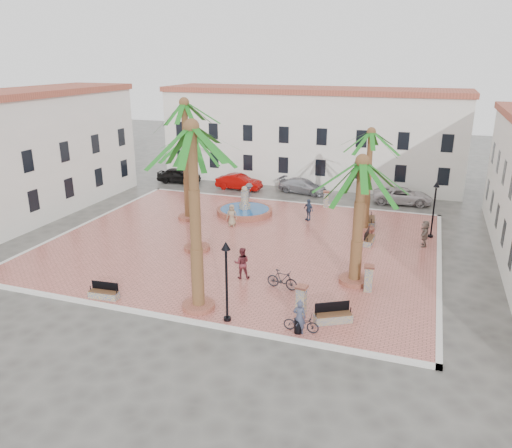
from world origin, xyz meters
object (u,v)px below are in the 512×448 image
at_px(palm_s, 192,148).
at_px(palm_ne, 370,143).
at_px(bench_s, 104,294).
at_px(lamppost_e, 435,200).
at_px(pedestrian_east, 425,233).
at_px(palm_sw, 193,148).
at_px(litter_bin, 298,326).
at_px(car_red, 239,182).
at_px(palm_nw, 185,116).
at_px(car_black, 179,175).
at_px(lamppost_s, 226,268).
at_px(car_silver, 303,186).
at_px(bench_se, 333,317).
at_px(bench_ne, 371,221).
at_px(pedestrian_fountain_a, 232,215).
at_px(bollard_e, 368,278).
at_px(car_white, 403,196).
at_px(pedestrian_fountain_b, 308,210).
at_px(bicycle_a, 301,323).
at_px(bicycle_b, 282,279).
at_px(bollard_n, 326,199).
at_px(palm_e, 361,178).
at_px(bollard_se, 301,300).
at_px(bench_e, 369,240).
at_px(cyclist_b, 242,263).
at_px(cyclist_a, 299,317).
at_px(fountain, 245,210).
at_px(pedestrian_north, 249,194).

distance_m(palm_s, palm_ne, 16.56).
relative_size(palm_s, bench_s, 5.73).
height_order(lamppost_e, pedestrian_east, lamppost_e).
height_order(palm_sw, litter_bin, palm_sw).
xyz_separation_m(bench_s, car_red, (-1.64, 24.43, 0.35)).
distance_m(palm_nw, car_black, 14.90).
relative_size(palm_sw, lamppost_s, 1.96).
bearing_deg(car_silver, bench_se, -152.51).
xyz_separation_m(bench_ne, pedestrian_fountain_a, (-10.00, -3.75, 0.55)).
bearing_deg(bollard_e, car_white, 88.15).
height_order(litter_bin, pedestrian_fountain_b, pedestrian_fountain_b).
distance_m(bicycle_a, car_silver, 25.80).
height_order(bench_ne, car_black, car_black).
xyz_separation_m(bench_ne, bicycle_b, (-3.30, -12.94, 0.26)).
bearing_deg(bollard_n, bollard_e, -70.11).
height_order(palm_e, lamppost_s, palm_e).
relative_size(bench_ne, bicycle_b, 1.11).
bearing_deg(bicycle_a, bollard_se, 12.63).
distance_m(bench_e, bollard_se, 11.45).
height_order(palm_s, pedestrian_fountain_b, palm_s).
distance_m(palm_ne, car_black, 22.96).
bearing_deg(palm_s, palm_nw, 118.34).
height_order(bollard_e, car_red, bollard_e).
bearing_deg(cyclist_b, bench_e, -146.63).
xyz_separation_m(bench_s, cyclist_a, (10.79, -0.02, 0.59)).
xyz_separation_m(palm_s, car_black, (-13.79, 24.30, -7.70)).
distance_m(bench_se, bicycle_a, 1.86).
bearing_deg(palm_sw, car_black, 120.96).
relative_size(palm_e, cyclist_b, 3.96).
height_order(pedestrian_east, car_black, pedestrian_east).
height_order(palm_e, bollard_n, palm_e).
height_order(palm_nw, litter_bin, palm_nw).
distance_m(palm_sw, palm_e, 10.92).
xyz_separation_m(bench_e, bollard_e, (0.86, -7.51, 0.53)).
bearing_deg(bicycle_b, fountain, 37.38).
height_order(palm_s, bollard_e, palm_s).
height_order(bench_s, bench_ne, bench_ne).
distance_m(palm_sw, lamppost_s, 10.60).
bearing_deg(lamppost_s, litter_bin, -0.00).
bearing_deg(car_white, fountain, 117.45).
bearing_deg(bench_se, bollard_se, 141.42).
bearing_deg(pedestrian_north, palm_e, -147.17).
relative_size(bench_se, cyclist_b, 1.01).
height_order(bicycle_b, pedestrian_fountain_b, pedestrian_fountain_b).
distance_m(bench_e, lamppost_e, 5.49).
bearing_deg(car_silver, bench_e, -137.40).
distance_m(cyclist_b, car_silver, 20.41).
height_order(bench_ne, bicycle_b, bicycle_b).
relative_size(palm_sw, car_white, 1.59).
distance_m(palm_nw, cyclist_a, 20.19).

